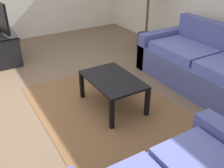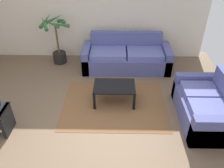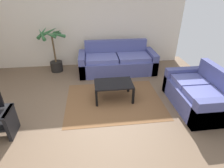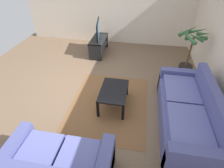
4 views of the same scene
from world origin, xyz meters
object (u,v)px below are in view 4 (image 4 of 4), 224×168
Objects in this scene: couch_main at (187,113)px; coffee_table at (114,92)px; tv at (98,29)px; potted_palm at (189,55)px; tv_stand at (99,44)px.

couch_main is 1.51m from coffee_table.
couch_main is 2.62× the size of coffee_table.
coffee_table is (2.45, 0.91, -0.46)m from tv.
tv is 1.08× the size of coffee_table.
tv is at bearing -108.52° from potted_palm.
tv_stand is at bearing -80.06° from tv.
tv_stand reaches higher than coffee_table.
potted_palm reaches higher than tv_stand.
tv_stand is 2.82m from potted_palm.
potted_palm reaches higher than couch_main.
tv_stand is 1.18× the size of tv.
potted_palm reaches higher than coffee_table.
couch_main is 3.69m from tv.
coffee_table is 0.66× the size of potted_palm.
coffee_table is at bearing -101.50° from couch_main.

